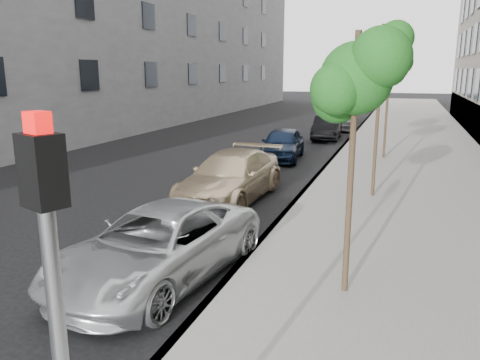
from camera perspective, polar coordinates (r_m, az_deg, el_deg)
The scene contains 12 objects.
ground at distance 8.00m, azimuth -13.18°, elevation -14.93°, with size 160.00×160.00×0.00m, color black.
sidewalk at distance 30.11m, azimuth 20.03°, elevation 5.43°, with size 6.40×72.00×0.14m, color gray.
curb at distance 30.23m, azimuth 14.09°, elevation 5.86°, with size 0.15×72.00×0.14m, color #9E9B93.
tree_near at distance 7.42m, azimuth 14.18°, elevation 11.86°, with size 1.51×1.31×4.21m.
tree_mid at distance 13.91m, azimuth 17.03°, elevation 14.83°, with size 1.57×1.37×4.91m.
tree_far at distance 20.40m, azimuth 17.85°, elevation 12.70°, with size 1.71×1.51×4.47m.
signal_pole at distance 3.16m, azimuth -21.38°, elevation -15.95°, with size 0.29×0.25×3.37m.
minivan at distance 8.66m, azimuth -9.94°, elevation -7.82°, with size 2.15×4.67×1.30m, color silver.
suv at distance 13.69m, azimuth -1.13°, elevation 0.43°, with size 1.96×4.83×1.40m, color beige.
sedan_blue at distance 20.13m, azimuth 5.18°, elevation 4.42°, with size 1.59×3.95×1.35m, color black.
sedan_black at distance 26.51m, azimuth 10.57°, elevation 6.30°, with size 1.37×3.92×1.29m, color black.
sedan_rear at distance 31.45m, azimuth 11.89°, elevation 7.42°, with size 2.00×4.91×1.43m, color gray.
Camera 1 is at (3.94, -5.88, 3.73)m, focal length 35.00 mm.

